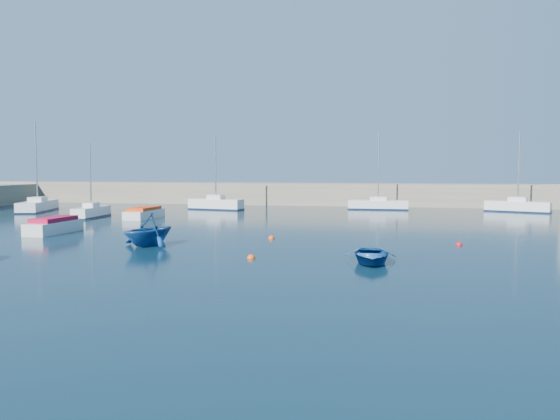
% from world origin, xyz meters
% --- Properties ---
extents(ground, '(220.00, 220.00, 0.00)m').
position_xyz_m(ground, '(0.00, 0.00, 0.00)').
color(ground, '#0B2432').
rests_on(ground, ground).
extents(back_wall, '(96.00, 4.50, 2.60)m').
position_xyz_m(back_wall, '(0.00, 46.00, 1.30)').
color(back_wall, gray).
rests_on(back_wall, ground).
extents(sailboat_3, '(1.66, 5.02, 6.65)m').
position_xyz_m(sailboat_3, '(-20.64, 25.21, 0.54)').
color(sailboat_3, silver).
rests_on(sailboat_3, ground).
extents(sailboat_4, '(3.86, 7.34, 9.19)m').
position_xyz_m(sailboat_4, '(-29.73, 30.47, 0.59)').
color(sailboat_4, silver).
rests_on(sailboat_4, ground).
extents(sailboat_5, '(6.14, 2.74, 7.96)m').
position_xyz_m(sailboat_5, '(-12.49, 36.32, 0.64)').
color(sailboat_5, silver).
rests_on(sailboat_5, ground).
extents(sailboat_6, '(6.31, 1.77, 8.24)m').
position_xyz_m(sailboat_6, '(4.57, 39.83, 0.55)').
color(sailboat_6, silver).
rests_on(sailboat_6, ground).
extents(sailboat_7, '(6.35, 3.94, 8.16)m').
position_xyz_m(sailboat_7, '(18.54, 39.31, 0.61)').
color(sailboat_7, silver).
rests_on(sailboat_7, ground).
extents(motorboat_1, '(1.77, 4.62, 1.12)m').
position_xyz_m(motorboat_1, '(-16.89, 13.96, 0.53)').
color(motorboat_1, silver).
rests_on(motorboat_1, ground).
extents(motorboat_2, '(1.85, 4.91, 1.00)m').
position_xyz_m(motorboat_2, '(-15.66, 25.53, 0.47)').
color(motorboat_2, silver).
rests_on(motorboat_2, ground).
extents(dinghy_center, '(2.69, 3.63, 0.72)m').
position_xyz_m(dinghy_center, '(4.82, 6.30, 0.36)').
color(dinghy_center, navy).
rests_on(dinghy_center, ground).
extents(dinghy_left, '(4.22, 4.48, 1.89)m').
position_xyz_m(dinghy_left, '(-7.88, 9.48, 0.94)').
color(dinghy_left, navy).
rests_on(dinghy_left, ground).
extents(buoy_0, '(0.41, 0.41, 0.41)m').
position_xyz_m(buoy_0, '(-1.05, 6.45, 0.00)').
color(buoy_0, '#E8480C').
rests_on(buoy_0, ground).
extents(buoy_1, '(0.39, 0.39, 0.39)m').
position_xyz_m(buoy_1, '(9.67, 13.31, 0.00)').
color(buoy_1, red).
rests_on(buoy_1, ground).
extents(buoy_3, '(0.42, 0.42, 0.42)m').
position_xyz_m(buoy_3, '(-1.64, 14.01, 0.00)').
color(buoy_3, '#E8480C').
rests_on(buoy_3, ground).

